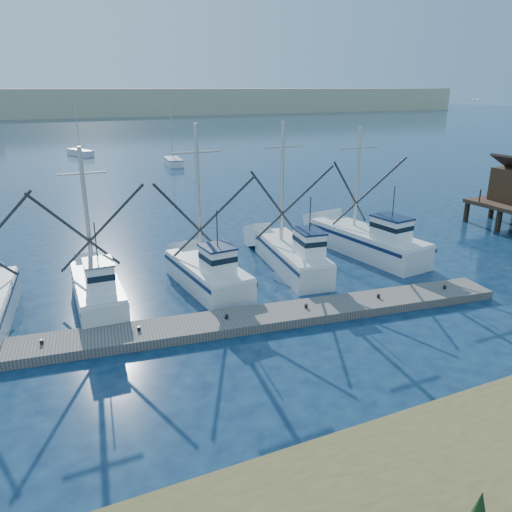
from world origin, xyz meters
The scene contains 7 objects.
ground centered at (0.00, 0.00, 0.00)m, with size 500.00×500.00×0.00m, color #0D1D39.
floating_dock centered at (-8.63, 5.51, 0.22)m, with size 32.43×2.16×0.43m, color #68635D.
dune_ridge centered at (0.00, 210.00, 5.00)m, with size 360.00×60.00×10.00m, color tan.
trawler_fleet centered at (-8.88, 10.69, 0.98)m, with size 32.18×9.48×9.61m.
sailboat_near centered at (5.10, 55.93, 0.49)m, with size 2.52×5.58×8.10m.
sailboat_far centered at (-5.91, 72.37, 0.50)m, with size 3.71×6.21×8.10m.
flying_gull centered at (12.11, 9.87, 9.88)m, with size 1.08×0.20×0.20m.
Camera 1 is at (-14.17, -14.42, 10.66)m, focal length 35.00 mm.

